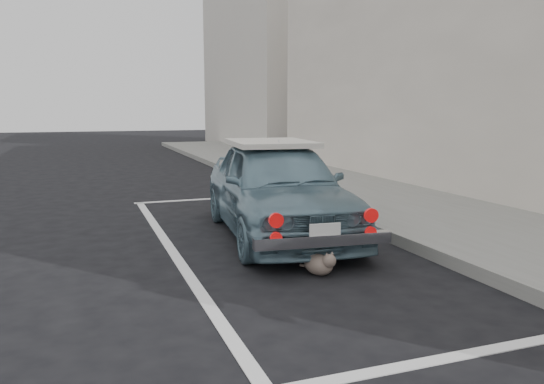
{
  "coord_description": "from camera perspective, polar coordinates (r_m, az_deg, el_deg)",
  "views": [
    {
      "loc": [
        -1.9,
        -3.32,
        1.71
      ],
      "look_at": [
        0.2,
        2.43,
        0.75
      ],
      "focal_mm": 35.0,
      "sensor_mm": 36.0,
      "label": 1
    }
  ],
  "objects": [
    {
      "name": "ground",
      "position": [
        4.19,
        9.22,
        -15.29
      ],
      "size": [
        80.0,
        80.0,
        0.0
      ],
      "primitive_type": "plane",
      "color": "black",
      "rests_on": "ground"
    },
    {
      "name": "sidewalk",
      "position": [
        7.55,
        23.2,
        -4.32
      ],
      "size": [
        2.8,
        40.0,
        0.15
      ],
      "primitive_type": "cube",
      "color": "slate",
      "rests_on": "ground"
    },
    {
      "name": "building_far",
      "position": [
        24.84,
        -0.61,
        14.22
      ],
      "size": [
        3.5,
        10.0,
        8.0
      ],
      "primitive_type": "cube",
      "color": "beige",
      "rests_on": "ground"
    },
    {
      "name": "pline_rear",
      "position": [
        4.08,
        19.23,
        -16.34
      ],
      "size": [
        3.0,
        0.12,
        0.01
      ],
      "primitive_type": "cube",
      "color": "silver",
      "rests_on": "ground"
    },
    {
      "name": "pline_front",
      "position": [
        10.25,
        -6.24,
        -0.71
      ],
      "size": [
        3.0,
        0.12,
        0.01
      ],
      "primitive_type": "cube",
      "color": "silver",
      "rests_on": "ground"
    },
    {
      "name": "pline_side",
      "position": [
        6.62,
        -10.74,
        -6.17
      ],
      "size": [
        0.12,
        7.0,
        0.01
      ],
      "primitive_type": "cube",
      "color": "silver",
      "rests_on": "ground"
    },
    {
      "name": "retro_coupe",
      "position": [
        7.18,
        0.58,
        0.52
      ],
      "size": [
        1.94,
        3.99,
        1.31
      ],
      "rotation": [
        0.0,
        0.0,
        -0.1
      ],
      "color": "slate",
      "rests_on": "ground"
    },
    {
      "name": "cat",
      "position": [
        5.57,
        5.15,
        -7.62
      ],
      "size": [
        0.34,
        0.51,
        0.28
      ],
      "rotation": [
        0.0,
        0.0,
        0.32
      ],
      "color": "#746658",
      "rests_on": "ground"
    }
  ]
}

